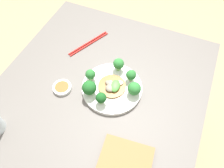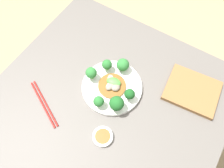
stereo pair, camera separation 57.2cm
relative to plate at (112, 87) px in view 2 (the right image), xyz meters
name	(u,v)px [view 2 (the right image)]	position (x,y,z in m)	size (l,w,h in m)	color
ground_plane	(110,140)	(0.02, -0.05, -0.76)	(8.00, 8.00, 0.00)	#9E8460
table	(110,125)	(0.02, -0.05, -0.39)	(0.91, 0.84, 0.76)	#5B5651
plate	(112,87)	(0.00, 0.00, 0.00)	(0.24, 0.24, 0.02)	white
broccoli_west	(91,73)	(-0.09, -0.01, 0.05)	(0.05, 0.05, 0.06)	#7AAD5B
broccoli_northwest	(107,65)	(-0.06, 0.06, 0.04)	(0.04, 0.04, 0.06)	#89B76B
broccoli_east	(130,94)	(0.08, -0.01, 0.05)	(0.04, 0.04, 0.06)	#89B76B
broccoli_south	(99,101)	(0.00, -0.09, 0.04)	(0.04, 0.04, 0.05)	#89B76B
broccoli_north	(123,65)	(-0.01, 0.09, 0.04)	(0.05, 0.05, 0.06)	#7AAD5B
broccoli_southeast	(117,103)	(0.06, -0.07, 0.05)	(0.06, 0.06, 0.07)	#7AAD5B
stirfry_center	(112,85)	(0.00, 0.00, 0.02)	(0.11, 0.11, 0.03)	brown
chopsticks	(44,104)	(-0.19, -0.20, -0.01)	(0.21, 0.11, 0.01)	red
sauce_dish	(103,137)	(0.08, -0.19, 0.00)	(0.08, 0.08, 0.02)	white
cutting_board	(192,91)	(0.28, 0.16, 0.00)	(0.22, 0.19, 0.02)	brown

